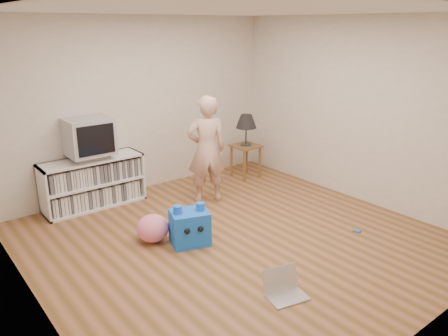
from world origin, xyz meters
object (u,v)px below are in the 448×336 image
person (207,150)px  side_table (246,153)px  dvd_deck (91,156)px  plush_pink (153,228)px  table_lamp (246,122)px  media_unit (93,182)px  crt_tv (89,136)px  plush_blue (190,227)px  laptop (284,288)px

person → side_table: bearing=-135.6°
dvd_deck → plush_pink: 1.57m
table_lamp → plush_pink: bearing=-155.6°
media_unit → crt_tv: 0.67m
dvd_deck → plush_blue: dvd_deck is taller
person → laptop: size_ratio=3.64×
media_unit → laptop: bearing=-80.1°
table_lamp → plush_blue: size_ratio=1.00×
media_unit → side_table: size_ratio=2.55×
media_unit → person: person is taller
media_unit → dvd_deck: (-0.00, -0.02, 0.39)m
crt_tv → plush_pink: crt_tv is taller
dvd_deck → table_lamp: size_ratio=0.87×
media_unit → table_lamp: table_lamp is taller
crt_tv → plush_pink: size_ratio=1.56×
crt_tv → person: (1.36, -0.85, -0.24)m
dvd_deck → crt_tv: bearing=-90.0°
media_unit → crt_tv: crt_tv is taller
plush_pink → table_lamp: bearing=24.4°
table_lamp → laptop: table_lamp is taller
table_lamp → laptop: size_ratio=1.21×
dvd_deck → person: (1.36, -0.85, 0.04)m
media_unit → side_table: bearing=-8.7°
side_table → dvd_deck: bearing=171.6°
crt_tv → table_lamp: 2.54m
table_lamp → plush_pink: size_ratio=1.33×
dvd_deck → table_lamp: (2.51, -0.37, 0.21)m
plush_blue → plush_pink: 0.45m
media_unit → person: 1.67m
laptop → plush_pink: 1.79m
media_unit → table_lamp: size_ratio=2.72×
plush_blue → plush_pink: size_ratio=1.33×
table_lamp → plush_blue: table_lamp is taller
dvd_deck → table_lamp: bearing=-8.4°
table_lamp → plush_blue: (-2.08, -1.41, -0.73)m
crt_tv → laptop: bearing=-80.1°
side_table → plush_blue: size_ratio=1.07×
side_table → laptop: bearing=-124.8°
media_unit → plush_blue: size_ratio=2.73×
dvd_deck → side_table: dvd_deck is taller
crt_tv → table_lamp: (2.51, -0.37, -0.08)m
media_unit → person: bearing=-32.5°
media_unit → table_lamp: bearing=-8.7°
crt_tv → side_table: 2.61m
person → plush_pink: 1.51m
person → plush_blue: person is taller
crt_tv → side_table: size_ratio=1.09×
laptop → plush_blue: size_ratio=0.83×
media_unit → table_lamp: (2.51, -0.39, 0.59)m
laptop → plush_blue: 1.42m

